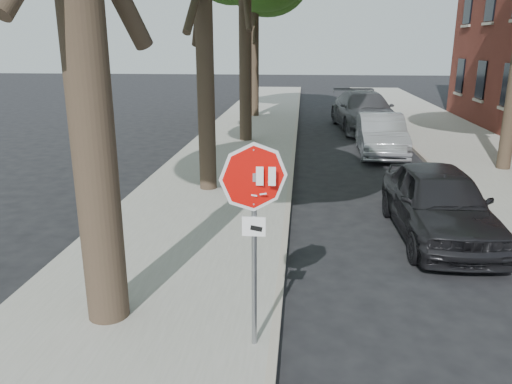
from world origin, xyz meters
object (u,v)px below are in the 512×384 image
car_c (364,111)px  stop_sign (254,208)px  car_a (438,202)px  car_b (381,135)px

car_c → stop_sign: bearing=-105.9°
stop_sign → car_a: size_ratio=0.61×
stop_sign → car_c: bearing=79.4°
stop_sign → car_a: stop_sign is taller
car_b → stop_sign: bearing=-103.4°
stop_sign → car_a: bearing=52.8°
car_b → car_c: (0.00, 5.38, 0.14)m
stop_sign → car_c: 17.98m
car_c → car_a: bearing=-95.3°
car_a → car_b: size_ratio=0.99×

